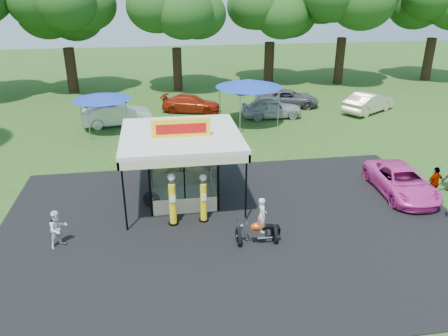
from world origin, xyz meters
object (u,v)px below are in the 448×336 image
Objects in this scene: gas_pump_left at (172,201)px; motorcycle at (260,225)px; spectator_west at (58,229)px; bg_car_c at (272,108)px; kiosk_car at (180,172)px; tent_west at (101,96)px; tent_east at (249,84)px; gas_pump_right at (203,199)px; bg_car_b at (191,104)px; spectator_east_b at (435,183)px; bg_car_e at (369,102)px; bg_car_a at (117,114)px; bg_car_d at (288,98)px; gas_station_kiosk at (182,165)px; pink_sedan at (401,181)px.

gas_pump_left is 1.16× the size of motorcycle.
bg_car_c is (12.86, 16.08, -0.01)m from spectator_west.
tent_west is (-4.70, 9.06, 2.03)m from kiosk_car.
gas_pump_left is at bearing -26.52° from spectator_west.
spectator_west is 0.33× the size of tent_east.
tent_east is (10.72, 14.65, 2.24)m from spectator_west.
spectator_west is 0.40× the size of tent_west.
bg_car_b is at bearing 86.71° from gas_pump_right.
spectator_west is at bearing -6.93° from spectator_east_b.
spectator_east_b is at bearing 133.33° from bg_car_e.
tent_west is at bearing 116.09° from motorcycle.
kiosk_car is at bearing -168.23° from bg_car_a.
bg_car_c is at bearing 152.38° from bg_car_d.
spectator_east_b is (12.59, 0.57, -0.34)m from gas_pump_left.
tent_east is (5.59, 11.34, 1.25)m from gas_station_kiosk.
tent_east reaches higher than bg_car_d.
kiosk_car is at bearing 8.39° from spectator_west.
gas_station_kiosk is 3.43× the size of spectator_west.
motorcycle reaches higher than bg_car_b.
pink_sedan is at bearing 22.62° from motorcycle.
gas_pump_left is at bearing 152.22° from bg_car_c.
bg_car_c is at bearing 65.07° from gas_pump_right.
tent_west is (-6.46, -4.06, 1.83)m from bg_car_b.
bg_car_a is 1.04× the size of bg_car_b.
motorcycle is (2.03, -2.05, -0.27)m from gas_pump_right.
bg_car_e is (15.80, 13.02, -0.97)m from gas_station_kiosk.
motorcycle is 0.40× the size of bg_car_d.
tent_west is 0.83× the size of tent_east.
bg_car_e is at bearing 39.49° from gas_station_kiosk.
gas_station_kiosk is 12.71m from tent_east.
bg_car_d reaches higher than bg_car_b.
kiosk_car is 11.15m from bg_car_a.
motorcycle is 7.97m from spectator_west.
gas_station_kiosk is at bearing -170.59° from bg_car_b.
gas_pump_right is at bearing 161.75° from bg_car_d.
gas_station_kiosk reaches higher than bg_car_a.
bg_car_e is (19.69, 0.36, 0.00)m from bg_car_a.
tent_west is (-12.43, -1.50, 1.73)m from bg_car_c.
gas_pump_right is at bearing -170.01° from pink_sedan.
tent_east reaches higher than bg_car_e.
tent_east is at bearing 67.05° from bg_car_e.
gas_station_kiosk is at bearing -67.35° from tent_west.
bg_car_a is at bearing 46.88° from spectator_west.
bg_car_d is 1.05× the size of bg_car_e.
bg_car_a is 9.82m from tent_east.
gas_pump_left is 17.82m from bg_car_b.
gas_pump_left is 0.50× the size of pink_sedan.
motorcycle is at bearing 110.79° from bg_car_e.
motorcycle is 16.05m from tent_east.
spectator_east_b is 21.25m from tent_west.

